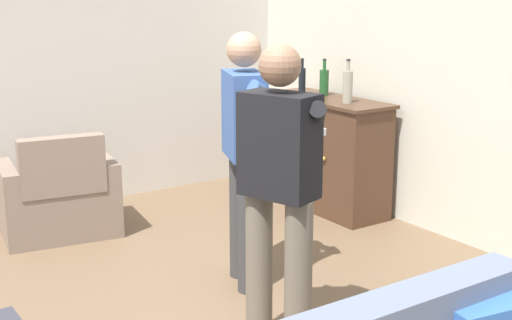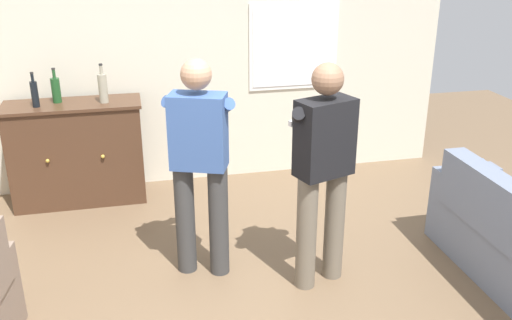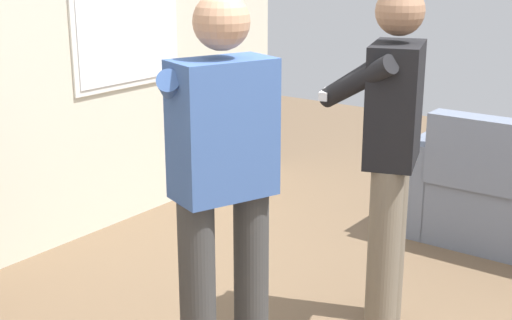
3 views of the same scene
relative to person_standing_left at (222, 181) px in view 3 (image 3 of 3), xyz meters
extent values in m
cube|color=silver|center=(1.23, 1.81, 0.44)|extent=(0.95, 0.02, 0.89)
cube|color=white|center=(1.23, 1.80, 0.44)|extent=(0.87, 0.03, 0.81)
cube|color=slate|center=(2.26, 0.05, -0.62)|extent=(0.55, 0.18, 0.64)
cube|color=#386BB7|center=(2.18, -0.28, -0.34)|extent=(0.20, 0.42, 0.36)
cylinder|color=#383838|center=(-0.13, 0.03, -0.50)|extent=(0.15, 0.15, 0.88)
cylinder|color=#383838|center=(0.12, -0.06, -0.50)|extent=(0.15, 0.15, 0.88)
cube|color=#385693|center=(0.00, -0.01, 0.22)|extent=(0.45, 0.35, 0.55)
sphere|color=tan|center=(0.00, -0.01, 0.63)|extent=(0.22, 0.22, 0.22)
cylinder|color=#385693|center=(-0.06, 0.18, 0.33)|extent=(0.41, 0.32, 0.29)
cylinder|color=#385693|center=(0.16, 0.10, 0.33)|extent=(0.20, 0.44, 0.29)
cube|color=white|center=(0.11, 0.29, 0.24)|extent=(0.15, 0.09, 0.04)
cylinder|color=#6B6051|center=(0.71, -0.38, -0.50)|extent=(0.15, 0.15, 0.88)
cylinder|color=#6B6051|center=(0.96, -0.30, -0.50)|extent=(0.15, 0.15, 0.88)
cube|color=black|center=(0.83, -0.34, 0.22)|extent=(0.45, 0.34, 0.55)
sphere|color=#8C664C|center=(0.83, -0.34, 0.63)|extent=(0.22, 0.22, 0.22)
cylinder|color=black|center=(0.67, -0.23, 0.33)|extent=(0.21, 0.44, 0.29)
cylinder|color=black|center=(0.89, -0.15, 0.33)|extent=(0.41, 0.33, 0.29)
cube|color=white|center=(0.73, -0.04, 0.24)|extent=(0.15, 0.09, 0.04)
camera|label=1|loc=(3.75, -2.46, 1.04)|focal=50.00mm
camera|label=2|loc=(-0.45, -3.86, 1.54)|focal=40.00mm
camera|label=3|loc=(-2.10, -1.72, 0.89)|focal=50.00mm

